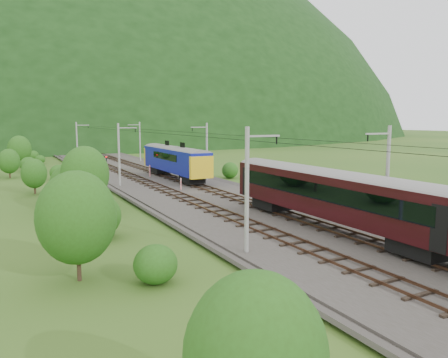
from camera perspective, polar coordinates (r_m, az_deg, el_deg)
name	(u,v)px	position (r m, az deg, el deg)	size (l,w,h in m)	color
ground	(322,244)	(32.00, 12.65, -8.25)	(600.00, 600.00, 0.00)	#295019
railbed	(249,215)	(39.86, 3.32, -4.68)	(14.00, 220.00, 0.30)	#38332D
track_left	(226,215)	(38.66, 0.26, -4.72)	(2.40, 220.00, 0.27)	brown
track_right	(271,210)	(41.07, 6.20, -4.03)	(2.40, 220.00, 0.27)	brown
catenary_left	(120,153)	(57.25, -13.48, 3.31)	(2.54, 192.28, 8.00)	gray
catenary_right	(206,150)	(61.39, -2.32, 3.80)	(2.54, 192.28, 8.00)	gray
overhead_wires	(250,138)	(38.96, 3.40, 5.35)	(4.83, 198.00, 0.03)	black
mountain_main	(33,135)	(284.21, -23.67, 5.34)	(504.00, 360.00, 244.00)	black
hazard_post_near	(181,184)	(53.04, -5.66, -0.64)	(0.15, 0.15, 1.43)	red
hazard_post_far	(150,171)	(66.03, -9.66, 1.06)	(0.18, 0.18, 1.72)	red
signal	(106,162)	(76.45, -15.11, 2.18)	(0.26, 0.26, 2.33)	black
vegetation_left	(70,190)	(41.33, -19.41, -1.32)	(11.03, 146.13, 6.32)	#265216
vegetation_right	(330,188)	(49.09, 13.72, -1.17)	(6.86, 107.30, 2.99)	#265216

